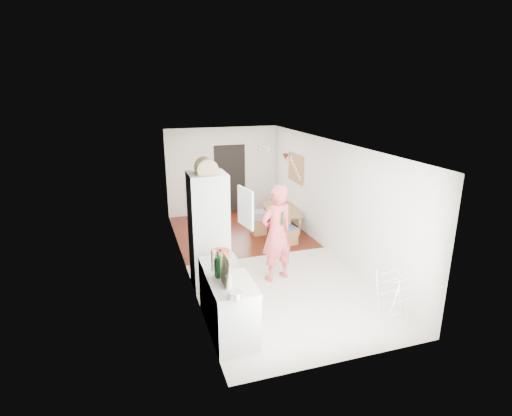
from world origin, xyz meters
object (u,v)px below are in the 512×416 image
dining_table (282,220)px  drying_rack (396,298)px  dining_chair (288,227)px  stool (258,226)px  person (277,224)px

dining_table → drying_rack: size_ratio=1.50×
dining_table → dining_chair: 1.18m
dining_table → drying_rack: 4.68m
dining_table → stool: bearing=121.9°
person → dining_chair: 1.92m
person → stool: person is taller
dining_table → stool: 0.82m
person → drying_rack: 2.45m
dining_table → dining_chair: (-0.30, -1.12, 0.20)m
stool → drying_rack: 4.47m
dining_table → dining_chair: dining_chair is taller
person → dining_table: 3.07m
person → dining_table: person is taller
stool → dining_chair: bearing=-60.7°
drying_rack → dining_chair: bearing=87.0°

